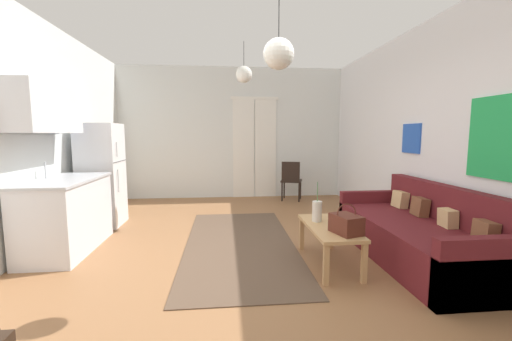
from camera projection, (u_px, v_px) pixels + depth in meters
The scene contains 13 objects.
ground_plane at pixel (241, 266), 3.56m from camera, with size 5.50×8.00×0.10m, color #8E603D.
wall_back at pixel (233, 134), 7.10m from camera, with size 5.10×0.13×2.88m.
wall_right at pixel (459, 133), 3.63m from camera, with size 0.12×7.60×2.88m.
area_rug at pixel (240, 243), 4.13m from camera, with size 1.38×3.05×0.01m, color brown.
couch at pixel (420, 236), 3.61m from camera, with size 0.93×2.17×0.84m.
coffee_table at pixel (329, 231), 3.45m from camera, with size 0.45×1.03×0.43m.
bamboo_vase at pixel (317, 211), 3.60m from camera, with size 0.11×0.11×0.45m.
handbag at pixel (346, 224), 3.16m from camera, with size 0.30×0.35×0.30m.
refrigerator at pixel (102, 175), 4.91m from camera, with size 0.59×0.61×1.58m.
kitchen_counter at pixel (62, 191), 3.83m from camera, with size 0.65×1.31×2.00m.
accent_chair at pixel (291, 179), 6.76m from camera, with size 0.53×0.51×0.85m.
pendant_lamp_near at pixel (279, 54), 2.73m from camera, with size 0.27×0.27×0.91m.
pendant_lamp_far at pixel (244, 74), 5.08m from camera, with size 0.26×0.26×0.64m.
Camera 1 is at (-0.17, -3.41, 1.42)m, focal length 22.28 mm.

